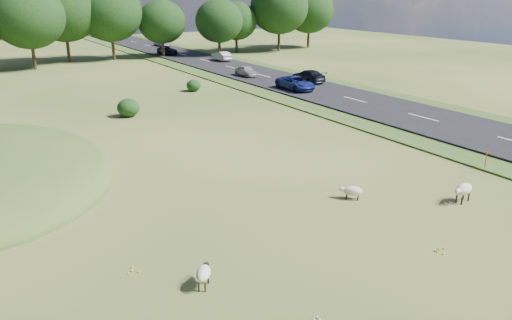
{
  "coord_description": "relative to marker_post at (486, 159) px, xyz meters",
  "views": [
    {
      "loc": [
        -11.41,
        -18.1,
        9.8
      ],
      "look_at": [
        2.0,
        4.0,
        1.0
      ],
      "focal_mm": 35.0,
      "sensor_mm": 36.0,
      "label": 1
    }
  ],
  "objects": [
    {
      "name": "road",
      "position": [
        5.96,
        31.73,
        -0.47
      ],
      "size": [
        8.0,
        150.0,
        0.25
      ],
      "primitive_type": "cube",
      "color": "black",
      "rests_on": "ground"
    },
    {
      "name": "car_0",
      "position": [
        4.06,
        24.56,
        0.31
      ],
      "size": [
        2.2,
        4.77,
        1.32
      ],
      "primitive_type": "imported",
      "color": "navy",
      "rests_on": "road"
    },
    {
      "name": "car_3",
      "position": [
        7.86,
        48.04,
        0.3
      ],
      "size": [
        1.38,
        3.95,
        1.3
      ],
      "primitive_type": "imported",
      "rotation": [
        0.0,
        0.0,
        3.14
      ],
      "color": "#B7B9BF",
      "rests_on": "road"
    },
    {
      "name": "marker_post",
      "position": [
        0.0,
        0.0,
        0.0
      ],
      "size": [
        0.06,
        0.06,
        1.2
      ],
      "primitive_type": "cylinder",
      "color": "#D8590C",
      "rests_on": "ground"
    },
    {
      "name": "car_4",
      "position": [
        7.86,
        27.47,
        0.32
      ],
      "size": [
        1.87,
        4.6,
        1.33
      ],
      "primitive_type": "imported",
      "rotation": [
        0.0,
        0.0,
        3.14
      ],
      "color": "black",
      "rests_on": "road"
    },
    {
      "name": "car_1",
      "position": [
        4.06,
        59.23,
        0.27
      ],
      "size": [
        2.06,
        4.47,
        1.24
      ],
      "primitive_type": "imported",
      "color": "black",
      "rests_on": "road"
    },
    {
      "name": "sheep_1",
      "position": [
        -21.11,
        7.55,
        -0.03
      ],
      "size": [
        0.55,
        1.15,
        0.82
      ],
      "rotation": [
        0.0,
        0.0,
        1.63
      ],
      "color": "beige",
      "rests_on": "ground"
    },
    {
      "name": "sheep_3",
      "position": [
        -19.2,
        -2.57,
        -0.05
      ],
      "size": [
        0.94,
        1.07,
        0.79
      ],
      "rotation": [
        0.0,
        0.0,
        0.91
      ],
      "color": "beige",
      "rests_on": "ground"
    },
    {
      "name": "ground",
      "position": [
        -14.04,
        21.73,
        -0.6
      ],
      "size": [
        160.0,
        160.0,
        0.0
      ],
      "primitive_type": "plane",
      "color": "#345219",
      "rests_on": "ground"
    },
    {
      "name": "sheep_0",
      "position": [
        -9.57,
        0.66,
        -0.17
      ],
      "size": [
        1.09,
        1.08,
        0.67
      ],
      "rotation": [
        0.0,
        0.0,
        2.36
      ],
      "color": "beige",
      "rests_on": "ground"
    },
    {
      "name": "treeline",
      "position": [
        -15.1,
        57.17,
        5.97
      ],
      "size": [
        96.28,
        14.66,
        11.7
      ],
      "color": "black",
      "rests_on": "ground"
    },
    {
      "name": "shrubs",
      "position": [
        -17.39,
        28.7,
        0.1
      ],
      "size": [
        26.66,
        12.92,
        1.48
      ],
      "color": "black",
      "rests_on": "ground"
    },
    {
      "name": "sheep_2",
      "position": [
        -5.23,
        -2.44,
        0.07
      ],
      "size": [
        1.37,
        0.73,
        0.96
      ],
      "rotation": [
        0.0,
        0.0,
        3.28
      ],
      "color": "beige",
      "rests_on": "ground"
    },
    {
      "name": "car_2",
      "position": [
        7.86,
        71.72,
        0.27
      ],
      "size": [
        1.75,
        4.3,
        1.25
      ],
      "primitive_type": "imported",
      "rotation": [
        0.0,
        0.0,
        3.14
      ],
      "color": "silver",
      "rests_on": "road"
    },
    {
      "name": "car_5",
      "position": [
        4.06,
        34.48,
        0.27
      ],
      "size": [
        1.46,
        3.62,
        1.23
      ],
      "primitive_type": "imported",
      "color": "#A2A5AA",
      "rests_on": "road"
    }
  ]
}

